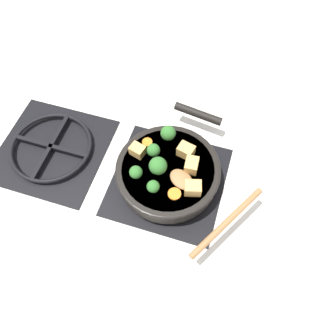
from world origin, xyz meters
TOP-DOWN VIEW (x-y plane):
  - ground_plane at (0.00, 0.00)m, footprint 2.40×2.40m
  - front_burner_grate at (0.00, 0.00)m, footprint 0.31×0.31m
  - rear_burner_grate at (0.00, 0.36)m, footprint 0.31×0.31m
  - skillet_pan at (0.00, -0.00)m, footprint 0.37×0.28m
  - wooden_spoon at (-0.07, -0.12)m, footprint 0.23×0.24m
  - tofu_cube_center_large at (0.06, -0.03)m, footprint 0.04×0.05m
  - tofu_cube_near_handle at (0.02, 0.09)m, footprint 0.04×0.04m
  - tofu_cube_east_chunk at (0.02, -0.06)m, footprint 0.04×0.04m
  - tofu_cube_west_chunk at (-0.05, -0.08)m, footprint 0.04×0.05m
  - broccoli_floret_near_spoon at (0.09, 0.03)m, footprint 0.04×0.04m
  - broccoli_floret_center_top at (0.03, 0.05)m, footprint 0.04×0.04m
  - broccoli_floret_east_rim at (-0.05, 0.07)m, footprint 0.03×0.03m
  - broccoli_floret_west_rim at (-0.02, 0.02)m, footprint 0.05×0.05m
  - broccoli_floret_north_edge at (-0.07, 0.02)m, footprint 0.03×0.03m
  - carrot_slice_orange_thin at (0.06, 0.08)m, footprint 0.03×0.03m
  - carrot_slice_near_center at (-0.07, -0.04)m, footprint 0.03×0.03m

SIDE VIEW (x-z plane):
  - ground_plane at x=0.00m, z-range 0.00..0.00m
  - front_burner_grate at x=0.00m, z-range 0.00..0.03m
  - rear_burner_grate at x=0.00m, z-range 0.00..0.03m
  - skillet_pan at x=0.00m, z-range 0.03..0.08m
  - carrot_slice_orange_thin at x=0.06m, z-range 0.08..0.09m
  - carrot_slice_near_center at x=-0.07m, z-range 0.08..0.09m
  - wooden_spoon at x=-0.07m, z-range 0.08..0.10m
  - tofu_cube_near_handle at x=0.02m, z-range 0.08..0.11m
  - tofu_cube_east_chunk at x=0.02m, z-range 0.08..0.11m
  - tofu_cube_center_large at x=0.06m, z-range 0.08..0.11m
  - tofu_cube_west_chunk at x=-0.05m, z-range 0.08..0.11m
  - broccoli_floret_north_edge at x=-0.07m, z-range 0.08..0.12m
  - broccoli_floret_east_rim at x=-0.05m, z-range 0.08..0.12m
  - broccoli_floret_center_top at x=0.03m, z-range 0.08..0.13m
  - broccoli_floret_near_spoon at x=0.09m, z-range 0.08..0.13m
  - broccoli_floret_west_rim at x=-0.02m, z-range 0.08..0.14m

